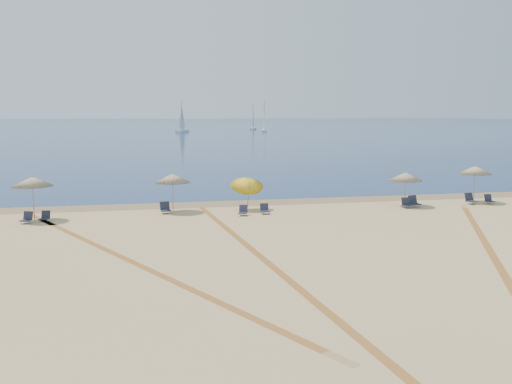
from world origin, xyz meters
TOP-DOWN VIEW (x-y plane):
  - ground at (0.00, 0.00)m, footprint 160.00×160.00m
  - ocean at (0.00, 225.00)m, footprint 500.00×500.00m
  - wet_sand at (0.00, 24.00)m, footprint 500.00×500.00m
  - umbrella_1 at (-13.02, 20.05)m, footprint 2.30×2.30m
  - umbrella_2 at (-5.02, 21.31)m, footprint 2.23×2.23m
  - umbrella_3 at (-0.36, 21.03)m, footprint 2.08×2.12m
  - umbrella_4 at (10.17, 20.47)m, footprint 2.24×2.24m
  - umbrella_5 at (15.54, 20.97)m, footprint 2.26×2.26m
  - chair_1 at (-13.29, 19.34)m, footprint 0.73×0.78m
  - chair_2 at (-12.38, 19.80)m, footprint 0.57×0.64m
  - chair_3 at (-5.52, 20.92)m, footprint 0.71×0.79m
  - chair_4 at (-0.94, 19.30)m, footprint 0.68×0.73m
  - chair_5 at (0.45, 19.57)m, footprint 0.52×0.61m
  - chair_6 at (9.97, 19.81)m, footprint 0.58×0.67m
  - chair_7 at (10.65, 20.11)m, footprint 0.72×0.81m
  - chair_8 at (14.93, 20.40)m, footprint 0.70×0.79m
  - chair_9 at (16.26, 20.25)m, footprint 0.54×0.63m
  - sailboat_0 at (29.15, 151.19)m, footprint 2.67×6.18m
  - sailboat_2 at (29.69, 170.62)m, footprint 3.04×5.63m
  - sailboat_3 at (4.97, 151.14)m, footprint 4.25×5.96m
  - tire_tracks at (-0.85, 9.56)m, footprint 54.11×43.10m

SIDE VIEW (x-z plane):
  - ground at x=0.00m, z-range 0.00..0.00m
  - tire_tracks at x=-0.85m, z-range 0.00..0.00m
  - wet_sand at x=0.00m, z-range 0.00..0.00m
  - ocean at x=0.00m, z-range 0.01..0.01m
  - chair_2 at x=-12.38m, z-range -0.04..0.56m
  - chair_4 at x=-0.94m, z-range -0.04..0.58m
  - chair_5 at x=0.45m, z-range -0.04..0.59m
  - chair_9 at x=16.26m, z-range -0.04..0.60m
  - chair_1 at x=-13.29m, z-range -0.04..0.61m
  - chair_6 at x=9.97m, z-range -0.04..0.62m
  - chair_3 at x=-5.52m, z-range -0.04..0.67m
  - chair_8 at x=14.93m, z-range -0.04..0.69m
  - chair_7 at x=10.65m, z-range -0.04..0.69m
  - umbrella_3 at x=-0.36m, z-range 0.54..3.03m
  - umbrella_4 at x=10.17m, z-range 0.81..3.13m
  - umbrella_2 at x=-5.02m, z-range 0.89..3.36m
  - umbrella_5 at x=15.54m, z-range 0.95..3.53m
  - umbrella_1 at x=-13.02m, z-range 0.97..3.58m
  - sailboat_2 at x=29.69m, z-range -1.61..6.54m
  - sailboat_3 at x=4.97m, z-range -1.76..7.14m
  - sailboat_0 at x=29.15m, z-range -1.76..7.17m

